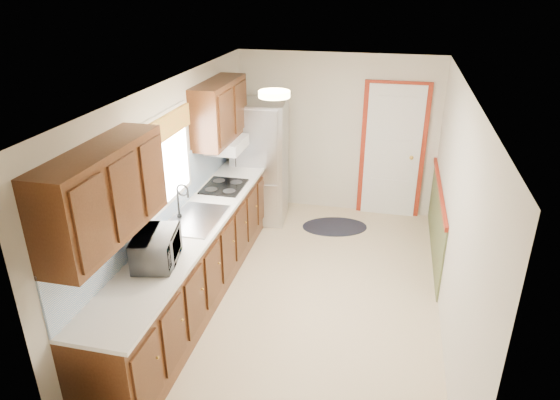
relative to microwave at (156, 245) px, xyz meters
The scene contains 8 objects.
room_shell 1.64m from the microwave, 42.94° to the left, with size 3.20×5.20×2.52m.
kitchen_run 0.88m from the microwave, 92.45° to the left, with size 0.63×4.00×2.20m.
back_wall_trim 3.99m from the microwave, 56.61° to the left, with size 1.12×2.30×2.08m.
ceiling_fixture 1.78m from the microwave, 45.52° to the left, with size 0.30×0.30×0.06m, color #FFD88C.
microwave is the anchor object (origin of this frame).
refrigerator 3.02m from the microwave, 86.57° to the left, with size 0.80×0.78×1.79m.
rug 3.39m from the microwave, 65.61° to the left, with size 0.95×0.61×0.01m, color black.
cooktop 1.87m from the microwave, 89.69° to the left, with size 0.49×0.58×0.02m, color black.
Camera 1 is at (0.81, -4.76, 3.37)m, focal length 32.00 mm.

